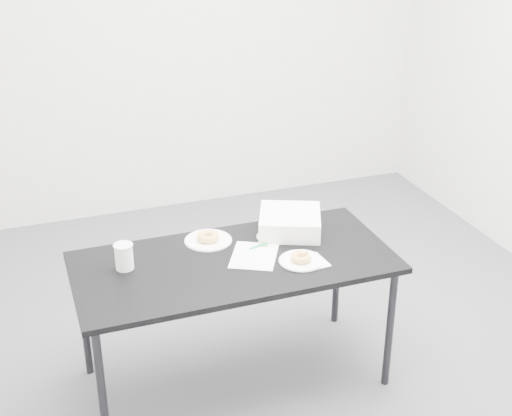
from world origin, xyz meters
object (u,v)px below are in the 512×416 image
object	(u,v)px
plate_far	(208,240)
bakery_box	(290,222)
pen	(260,245)
donut_far	(208,237)
table	(234,270)
scorecard	(254,256)
donut_near	(301,257)
plate_near	(301,261)
coffee_cup	(124,256)

from	to	relation	value
plate_far	bakery_box	size ratio (longest dim) A/B	0.77
plate_far	pen	bearing A→B (deg)	-32.19
donut_far	pen	bearing A→B (deg)	-32.19
table	scorecard	size ratio (longest dim) A/B	5.67
donut_near	scorecard	bearing A→B (deg)	145.71
table	donut_far	xyz separation A→B (m)	(-0.06, 0.23, 0.08)
plate_near	donut_near	bearing A→B (deg)	0.00
plate_near	donut_far	xyz separation A→B (m)	(-0.35, 0.35, 0.02)
pen	plate_far	bearing A→B (deg)	132.64
donut_near	plate_far	world-z (taller)	donut_near
donut_near	donut_far	bearing A→B (deg)	135.28
pen	plate_near	world-z (taller)	pen
plate_near	donut_near	world-z (taller)	donut_near
table	scorecard	distance (m)	0.12
bakery_box	scorecard	bearing A→B (deg)	-121.53
table	scorecard	xyz separation A→B (m)	(0.10, 0.01, 0.05)
scorecard	coffee_cup	size ratio (longest dim) A/B	2.12
plate_near	pen	bearing A→B (deg)	121.72
pen	coffee_cup	world-z (taller)	coffee_cup
pen	plate_far	size ratio (longest dim) A/B	0.53
plate_near	coffee_cup	world-z (taller)	coffee_cup
pen	donut_far	size ratio (longest dim) A/B	1.12
scorecard	donut_far	world-z (taller)	donut_far
table	bakery_box	bearing A→B (deg)	27.92
scorecard	donut_near	world-z (taller)	donut_near
scorecard	plate_far	distance (m)	0.28
coffee_cup	donut_far	bearing A→B (deg)	16.75
pen	plate_near	bearing A→B (deg)	-73.45
donut_far	coffee_cup	bearing A→B (deg)	-163.25
plate_near	coffee_cup	size ratio (longest dim) A/B	1.67
pen	bakery_box	world-z (taller)	bakery_box
scorecard	table	bearing A→B (deg)	-149.11
table	bakery_box	size ratio (longest dim) A/B	4.97
scorecard	bakery_box	world-z (taller)	bakery_box
plate_near	donut_far	bearing A→B (deg)	135.28
pen	coffee_cup	xyz separation A→B (m)	(-0.66, 0.01, 0.06)
bakery_box	coffee_cup	bearing A→B (deg)	-150.80
table	coffee_cup	distance (m)	0.52
coffee_cup	plate_far	bearing A→B (deg)	16.75
scorecard	bakery_box	distance (m)	0.32
donut_far	bakery_box	bearing A→B (deg)	-4.63
coffee_cup	bakery_box	bearing A→B (deg)	6.46
pen	plate_near	xyz separation A→B (m)	(0.13, -0.21, -0.00)
plate_far	donut_far	xyz separation A→B (m)	(0.00, 0.00, 0.02)
plate_far	bakery_box	distance (m)	0.43
donut_near	bakery_box	world-z (taller)	bakery_box
bakery_box	plate_far	bearing A→B (deg)	-161.90
scorecard	plate_near	size ratio (longest dim) A/B	1.27
plate_far	plate_near	bearing A→B (deg)	-44.72
scorecard	donut_far	bearing A→B (deg)	154.48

